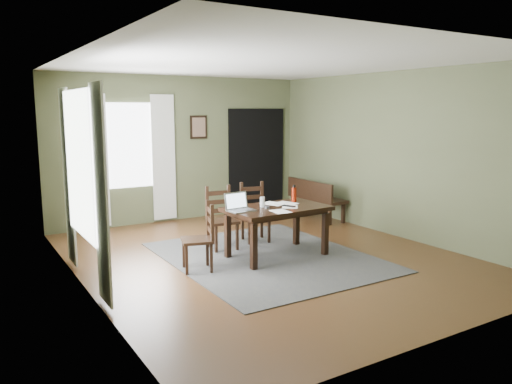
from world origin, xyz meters
TOP-DOWN VIEW (x-y plane):
  - ground at (0.00, 0.00)m, footprint 5.00×6.00m
  - room_shell at (0.00, 0.00)m, footprint 5.02×6.02m
  - rug at (0.00, 0.00)m, footprint 2.60×3.20m
  - dining_table at (0.14, -0.04)m, footprint 1.46×0.91m
  - chair_end at (-1.05, -0.05)m, footprint 0.48×0.48m
  - chair_back_left at (-0.34, 0.75)m, footprint 0.45×0.46m
  - chair_back_right at (0.32, 0.87)m, footprint 0.48×0.48m
  - bench at (2.15, 1.67)m, footprint 0.43×1.33m
  - laptop at (-0.45, 0.01)m, footprint 0.38×0.31m
  - computer_mouse at (-0.04, -0.05)m, footprint 0.06×0.09m
  - tv_remote at (0.29, -0.12)m, footprint 0.12×0.20m
  - drinking_glass at (-0.05, 0.05)m, footprint 0.08×0.08m
  - water_bottle at (0.56, 0.14)m, footprint 0.10×0.10m
  - paper_b at (0.30, -0.12)m, footprint 0.34×0.35m
  - paper_c at (0.23, 0.19)m, footprint 0.37×0.41m
  - paper_d at (0.40, 0.11)m, footprint 0.32×0.37m
  - paper_e at (-0.00, -0.33)m, footprint 0.24×0.30m
  - window_left at (-2.47, 0.20)m, footprint 0.01×1.30m
  - window_back at (-1.00, 2.97)m, footprint 1.00×0.01m
  - curtain_left_near at (-2.44, -0.62)m, footprint 0.03×0.48m
  - curtain_left_far at (-2.44, 1.02)m, footprint 0.03×0.48m
  - curtain_back_left at (-1.62, 2.94)m, footprint 0.44×0.03m
  - curtain_back_right at (-0.38, 2.94)m, footprint 0.44×0.03m
  - framed_picture at (0.35, 2.97)m, footprint 0.34×0.03m
  - doorway_back at (1.65, 2.97)m, footprint 1.30×0.03m

SIDE VIEW (x-z plane):
  - ground at x=0.00m, z-range -0.01..0.00m
  - rug at x=0.00m, z-range 0.00..0.01m
  - chair_end at x=-1.05m, z-range -0.01..0.88m
  - bench at x=2.15m, z-range 0.07..0.83m
  - chair_back_right at x=0.32m, z-range -0.01..0.92m
  - chair_back_left at x=-0.34m, z-range -0.01..0.93m
  - dining_table at x=0.14m, z-range 0.28..0.99m
  - paper_b at x=0.30m, z-range 0.72..0.73m
  - paper_e at x=0.00m, z-range 0.72..0.73m
  - paper_d at x=0.40m, z-range 0.72..0.73m
  - paper_c at x=0.23m, z-range 0.72..0.73m
  - tv_remote at x=0.29m, z-range 0.72..0.74m
  - computer_mouse at x=-0.04m, z-range 0.72..0.75m
  - laptop at x=-0.45m, z-range 0.66..0.91m
  - drinking_glass at x=-0.05m, z-range 0.72..0.87m
  - water_bottle at x=0.56m, z-range 0.71..0.97m
  - doorway_back at x=1.65m, z-range 0.00..2.10m
  - curtain_left_near at x=-2.44m, z-range 0.05..2.35m
  - curtain_left_far at x=-2.44m, z-range 0.05..2.35m
  - curtain_back_left at x=-1.62m, z-range 0.05..2.35m
  - curtain_back_right at x=-0.38m, z-range 0.05..2.35m
  - window_left at x=-2.47m, z-range 0.60..2.30m
  - window_back at x=-1.00m, z-range 0.70..2.20m
  - framed_picture at x=0.35m, z-range 1.53..1.97m
  - room_shell at x=0.00m, z-range 0.45..3.16m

